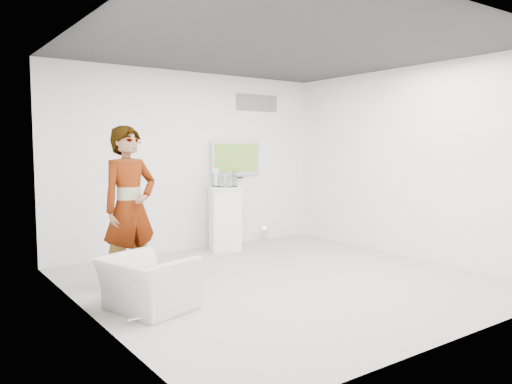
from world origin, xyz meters
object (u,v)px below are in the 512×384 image
(tv, at_px, (235,158))
(pedestal, at_px, (225,218))
(floor_uplight, at_px, (264,234))
(person, at_px, (130,208))
(armchair, at_px, (147,284))

(tv, relative_size, pedestal, 0.93)
(pedestal, height_order, floor_uplight, pedestal)
(person, bearing_deg, floor_uplight, 13.89)
(person, relative_size, armchair, 2.23)
(pedestal, relative_size, floor_uplight, 4.22)
(armchair, bearing_deg, floor_uplight, -70.17)
(pedestal, distance_m, floor_uplight, 1.12)
(armchair, bearing_deg, tv, -63.83)
(tv, distance_m, person, 3.15)
(tv, height_order, armchair, tv)
(person, bearing_deg, pedestal, 19.08)
(tv, xyz_separation_m, floor_uplight, (0.57, -0.10, -1.42))
(armchair, relative_size, floor_uplight, 3.52)
(person, xyz_separation_m, floor_uplight, (3.20, 1.55, -0.88))
(person, relative_size, pedestal, 1.86)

